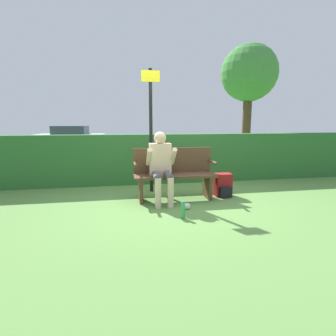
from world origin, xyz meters
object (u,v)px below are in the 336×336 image
object	(u,v)px
park_bench	(174,174)
water_bottle	(183,210)
backpack	(223,185)
parked_car	(71,136)
person_seated	(161,163)
signpost	(151,125)
tree	(249,75)

from	to	relation	value
park_bench	water_bottle	distance (m)	1.13
backpack	parked_car	distance (m)	13.55
backpack	person_seated	bearing A→B (deg)	-173.85
park_bench	backpack	distance (m)	1.05
person_seated	signpost	xyz separation A→B (m)	(-0.10, 0.74, 0.69)
park_bench	person_seated	size ratio (longest dim) A/B	1.19
backpack	signpost	distance (m)	1.92
person_seated	backpack	distance (m)	1.39
backpack	parked_car	bearing A→B (deg)	112.20
parked_car	signpost	bearing A→B (deg)	-67.12
park_bench	person_seated	bearing A→B (deg)	-153.81
tree	signpost	bearing A→B (deg)	-139.16
person_seated	water_bottle	xyz separation A→B (m)	(0.20, -0.93, -0.60)
parked_car	park_bench	bearing A→B (deg)	-66.37
water_bottle	signpost	world-z (taller)	signpost
water_bottle	tree	size ratio (longest dim) A/B	0.06
signpost	parked_car	world-z (taller)	signpost
signpost	parked_car	bearing A→B (deg)	107.39
tree	water_bottle	bearing A→B (deg)	-125.02
person_seated	tree	bearing A→B (deg)	47.51
signpost	parked_car	size ratio (longest dim) A/B	0.59
park_bench	backpack	xyz separation A→B (m)	(1.01, 0.00, -0.28)
person_seated	parked_car	bearing A→B (deg)	106.83
park_bench	signpost	distance (m)	1.17
park_bench	parked_car	xyz separation A→B (m)	(-4.11, 12.54, 0.10)
park_bench	tree	world-z (taller)	tree
tree	person_seated	bearing A→B (deg)	-132.49
person_seated	tree	size ratio (longest dim) A/B	0.32
park_bench	water_bottle	size ratio (longest dim) A/B	5.84
water_bottle	tree	xyz separation A→B (m)	(3.44, 4.91, 2.93)
person_seated	signpost	size ratio (longest dim) A/B	0.51
backpack	park_bench	bearing A→B (deg)	-179.81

